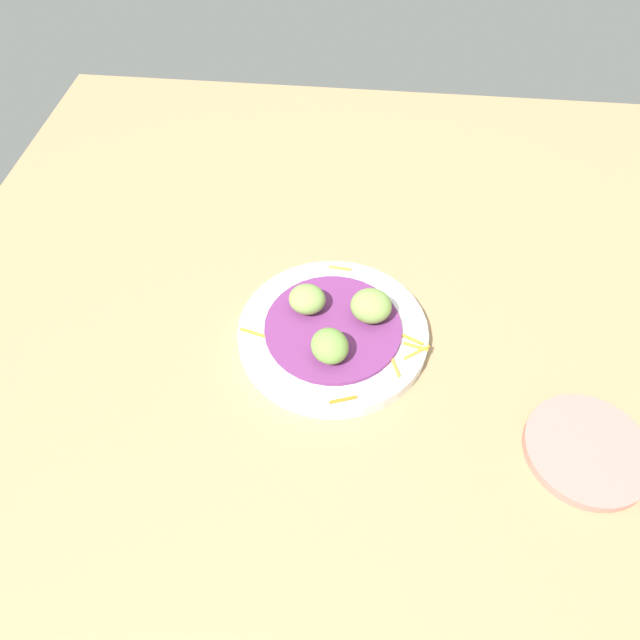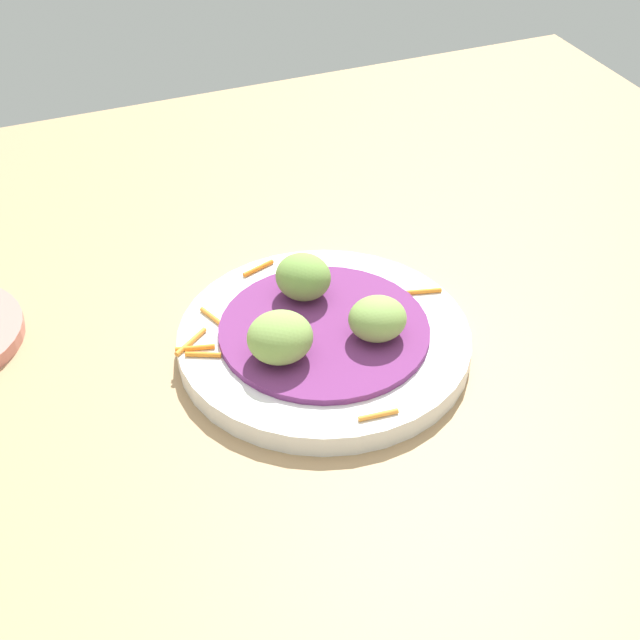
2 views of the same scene
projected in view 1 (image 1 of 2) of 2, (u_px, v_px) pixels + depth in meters
table_surface at (336, 314)px, 78.64cm from camera, size 110.00×110.00×2.00cm
main_plate at (336, 334)px, 74.14cm from camera, size 23.56×23.56×1.83cm
cabbage_bed at (336, 327)px, 73.22cm from camera, size 16.90×16.90×0.57cm
carrot_garnish at (365, 342)px, 71.88cm from camera, size 23.15×21.52×0.40cm
guac_scoop_left at (371, 306)px, 72.55cm from camera, size 5.22×4.94×3.82cm
guac_scoop_center at (307, 299)px, 73.52cm from camera, size 5.08×4.76×3.39cm
guac_scoop_right at (331, 346)px, 68.66cm from camera, size 6.27×6.31×3.81cm
side_plate_small at (587, 450)px, 64.36cm from camera, size 13.52×13.52×1.21cm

